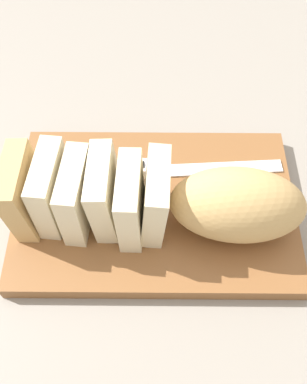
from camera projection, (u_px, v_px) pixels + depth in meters
ground_plane at (154, 212)px, 0.64m from camera, size 3.00×3.00×0.00m
cutting_board at (154, 208)px, 0.63m from camera, size 0.39×0.26×0.02m
bread_loaf at (163, 200)px, 0.56m from camera, size 0.38×0.12×0.11m
bread_knife at (145, 169)px, 0.64m from camera, size 0.27×0.04×0.02m
crumb_near_knife at (131, 236)px, 0.59m from camera, size 0.01×0.01×0.01m
crumb_near_loaf at (200, 189)px, 0.63m from camera, size 0.00×0.00×0.00m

